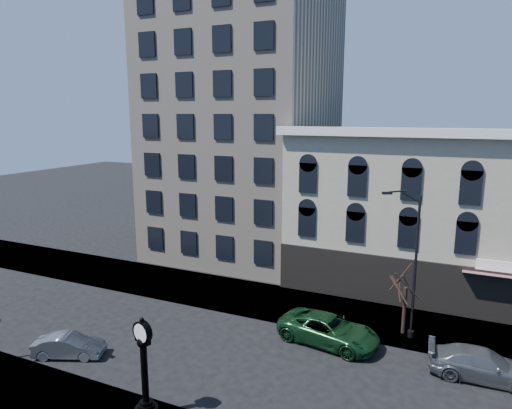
% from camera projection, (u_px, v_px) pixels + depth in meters
% --- Properties ---
extents(ground, '(160.00, 160.00, 0.00)m').
position_uv_depth(ground, '(196.00, 349.00, 26.42)').
color(ground, black).
rests_on(ground, ground).
extents(sidewalk_far, '(160.00, 6.00, 0.12)m').
position_uv_depth(sidewalk_far, '(254.00, 298.00, 33.55)').
color(sidewalk_far, gray).
rests_on(sidewalk_far, ground).
extents(cream_tower, '(15.90, 15.40, 42.50)m').
position_uv_depth(cream_tower, '(243.00, 48.00, 41.98)').
color(cream_tower, '#BDAC98').
rests_on(cream_tower, ground).
extents(victorian_row, '(22.60, 11.19, 12.50)m').
position_uv_depth(victorian_row, '(441.00, 213.00, 34.56)').
color(victorian_row, '#ABA58C').
rests_on(victorian_row, ground).
extents(street_clock, '(1.05, 1.05, 4.64)m').
position_uv_depth(street_clock, '(145.00, 371.00, 20.18)').
color(street_clock, black).
rests_on(street_clock, sidewalk_near).
extents(street_lamp_far, '(2.25, 1.15, 9.20)m').
position_uv_depth(street_lamp_far, '(407.00, 226.00, 26.28)').
color(street_lamp_far, black).
rests_on(street_lamp_far, sidewalk_far).
extents(bare_tree_far, '(2.77, 2.77, 4.76)m').
position_uv_depth(bare_tree_far, '(406.00, 278.00, 27.45)').
color(bare_tree_far, black).
rests_on(bare_tree_far, sidewalk_far).
extents(car_near_b, '(4.11, 2.77, 1.28)m').
position_uv_depth(car_near_b, '(69.00, 346.00, 25.52)').
color(car_near_b, '#595B60').
rests_on(car_near_b, ground).
extents(car_far_a, '(6.37, 3.69, 1.67)m').
position_uv_depth(car_far_a, '(329.00, 330.00, 26.99)').
color(car_far_a, '#143F1E').
rests_on(car_far_a, ground).
extents(car_far_b, '(5.42, 2.44, 1.54)m').
position_uv_depth(car_far_b, '(482.00, 365.00, 23.35)').
color(car_far_b, '#595B60').
rests_on(car_far_b, ground).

